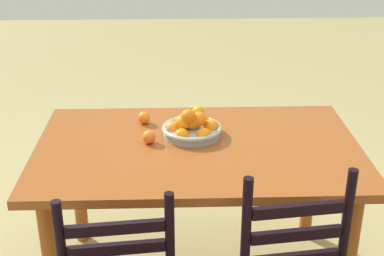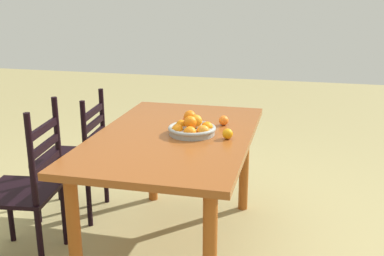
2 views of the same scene
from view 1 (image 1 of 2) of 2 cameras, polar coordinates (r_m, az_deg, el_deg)
dining_table at (r=2.61m, az=0.61°, el=-3.80°), size 1.53×0.95×0.78m
fruit_bowl at (r=2.64m, az=-0.02°, el=0.09°), size 0.29×0.29×0.15m
orange_loose_0 at (r=2.58m, az=-4.54°, el=-0.95°), size 0.06×0.06×0.06m
orange_loose_1 at (r=2.86m, az=0.65°, el=1.74°), size 0.06×0.06×0.06m
orange_loose_2 at (r=2.79m, az=-5.06°, el=1.09°), size 0.06×0.06×0.06m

